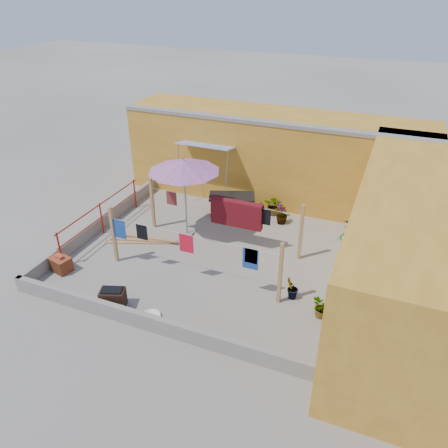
{
  "coord_description": "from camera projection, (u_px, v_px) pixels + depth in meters",
  "views": [
    {
      "loc": [
        4.58,
        -10.21,
        7.42
      ],
      "look_at": [
        0.27,
        0.3,
        0.97
      ],
      "focal_mm": 35.0,
      "sensor_mm": 36.0,
      "label": 1
    }
  ],
  "objects": [
    {
      "name": "water_jug_a",
      "position": [
        335.0,
        275.0,
        12.16
      ],
      "size": [
        0.24,
        0.24,
        0.38
      ],
      "color": "white",
      "rests_on": "ground"
    },
    {
      "name": "water_jug_b",
      "position": [
        346.0,
        241.0,
        13.71
      ],
      "size": [
        0.24,
        0.24,
        0.38
      ],
      "color": "white",
      "rests_on": "ground"
    },
    {
      "name": "parapet_left",
      "position": [
        101.0,
        223.0,
        14.63
      ],
      "size": [
        0.16,
        7.3,
        0.44
      ],
      "primitive_type": "cube",
      "color": "gray",
      "rests_on": "ground"
    },
    {
      "name": "ground",
      "position": [
        212.0,
        254.0,
        13.39
      ],
      "size": [
        80.0,
        80.0,
        0.0
      ],
      "primitive_type": "plane",
      "color": "#9E998E",
      "rests_on": "ground"
    },
    {
      "name": "wall_right",
      "position": [
        402.0,
        244.0,
        10.89
      ],
      "size": [
        2.4,
        9.0,
        3.2
      ],
      "primitive_type": "cube",
      "color": "gold",
      "rests_on": "ground"
    },
    {
      "name": "patio_umbrella",
      "position": [
        184.0,
        166.0,
        13.24
      ],
      "size": [
        2.88,
        2.88,
        2.68
      ],
      "color": "gray",
      "rests_on": "ground"
    },
    {
      "name": "white_basin",
      "position": [
        151.0,
        316.0,
        10.88
      ],
      "size": [
        0.5,
        0.5,
        0.09
      ],
      "color": "white",
      "rests_on": "ground"
    },
    {
      "name": "clothesline_rig",
      "position": [
        229.0,
        218.0,
        13.15
      ],
      "size": [
        5.09,
        2.35,
        1.8
      ],
      "color": "tan",
      "rests_on": "ground"
    },
    {
      "name": "red_railing",
      "position": [
        101.0,
        214.0,
        14.15
      ],
      "size": [
        0.05,
        4.2,
        1.1
      ],
      "color": "#A61A10",
      "rests_on": "ground"
    },
    {
      "name": "plant_back_b",
      "position": [
        282.0,
        214.0,
        14.91
      ],
      "size": [
        0.42,
        0.42,
        0.7
      ],
      "primitive_type": "imported",
      "rotation": [
        0.0,
        0.0,
        1.64
      ],
      "color": "#1A5819",
      "rests_on": "ground"
    },
    {
      "name": "brazier",
      "position": [
        113.0,
        298.0,
        11.13
      ],
      "size": [
        0.72,
        0.59,
        0.55
      ],
      "color": "black",
      "rests_on": "ground"
    },
    {
      "name": "plant_right_a",
      "position": [
        348.0,
        230.0,
        13.88
      ],
      "size": [
        0.5,
        0.46,
        0.79
      ],
      "primitive_type": "imported",
      "rotation": [
        0.0,
        0.0,
        2.59
      ],
      "color": "#1A5819",
      "rests_on": "ground"
    },
    {
      "name": "plant_right_c",
      "position": [
        322.0,
        308.0,
        10.77
      ],
      "size": [
        0.55,
        0.61,
        0.58
      ],
      "primitive_type": "imported",
      "rotation": [
        0.0,
        0.0,
        4.91
      ],
      "color": "#1A5819",
      "rests_on": "ground"
    },
    {
      "name": "outdoor_table",
      "position": [
        232.0,
        197.0,
        15.3
      ],
      "size": [
        1.77,
        1.31,
        0.75
      ],
      "color": "black",
      "rests_on": "ground"
    },
    {
      "name": "brick_stack",
      "position": [
        61.0,
        264.0,
        12.55
      ],
      "size": [
        0.68,
        0.56,
        0.52
      ],
      "color": "#954822",
      "rests_on": "ground"
    },
    {
      "name": "lumber_pile",
      "position": [
        142.0,
        240.0,
        13.99
      ],
      "size": [
        2.21,
        0.94,
        0.14
      ],
      "color": "tan",
      "rests_on": "ground"
    },
    {
      "name": "parapet_front",
      "position": [
        152.0,
        323.0,
        10.4
      ],
      "size": [
        8.3,
        0.16,
        0.44
      ],
      "primitive_type": "cube",
      "color": "gray",
      "rests_on": "ground"
    },
    {
      "name": "green_hose",
      "position": [
        347.0,
        238.0,
        14.16
      ],
      "size": [
        0.51,
        0.51,
        0.08
      ],
      "color": "#1B7D25",
      "rests_on": "ground"
    },
    {
      "name": "plant_right_b",
      "position": [
        292.0,
        289.0,
        11.39
      ],
      "size": [
        0.41,
        0.45,
        0.66
      ],
      "primitive_type": "imported",
      "rotation": [
        0.0,
        0.0,
        4.3
      ],
      "color": "#1A5819",
      "rests_on": "ground"
    },
    {
      "name": "wall_back",
      "position": [
        275.0,
        156.0,
        16.21
      ],
      "size": [
        11.0,
        3.27,
        3.21
      ],
      "color": "gold",
      "rests_on": "ground"
    },
    {
      "name": "plant_back_a",
      "position": [
        274.0,
        205.0,
        15.46
      ],
      "size": [
        0.68,
        0.6,
        0.73
      ],
      "primitive_type": "imported",
      "rotation": [
        0.0,
        0.0,
        0.04
      ],
      "color": "#1A5819",
      "rests_on": "ground"
    }
  ]
}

